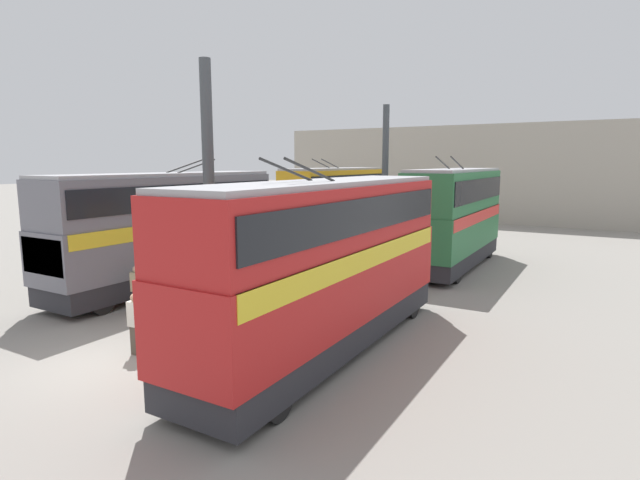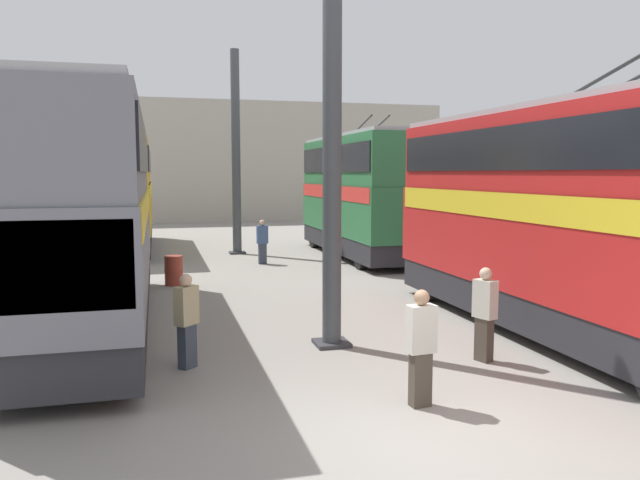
% 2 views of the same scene
% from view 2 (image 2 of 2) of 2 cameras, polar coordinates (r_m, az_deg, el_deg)
% --- Properties ---
extents(ground_plane, '(240.00, 240.00, 0.00)m').
position_cam_2_polar(ground_plane, '(8.76, 9.80, -17.40)').
color(ground_plane, gray).
extents(depot_back_wall, '(0.50, 36.00, 8.70)m').
position_cam_2_polar(depot_back_wall, '(45.24, -10.56, 7.10)').
color(depot_back_wall, '#A8A093').
rests_on(depot_back_wall, ground_plane).
extents(support_column_near, '(0.68, 0.68, 8.71)m').
position_cam_2_polar(support_column_near, '(12.42, 1.11, 9.57)').
color(support_column_near, '#42474C').
rests_on(support_column_near, ground_plane).
extents(support_column_far, '(0.68, 0.68, 8.71)m').
position_cam_2_polar(support_column_far, '(27.24, -7.69, 7.63)').
color(support_column_far, '#42474C').
rests_on(support_column_far, ground_plane).
extents(bus_left_near, '(11.22, 2.54, 5.51)m').
position_cam_2_polar(bus_left_near, '(14.05, 21.17, 2.84)').
color(bus_left_near, black).
rests_on(bus_left_near, ground_plane).
extents(bus_left_far, '(9.95, 2.54, 5.68)m').
position_cam_2_polar(bus_left_far, '(26.08, 3.65, 4.74)').
color(bus_left_far, black).
rests_on(bus_left_far, ground_plane).
extents(bus_right_near, '(11.48, 2.54, 5.56)m').
position_cam_2_polar(bus_right_near, '(14.72, -20.47, 3.11)').
color(bus_right_near, black).
rests_on(bus_right_near, ground_plane).
extents(bus_right_far, '(10.88, 2.54, 5.63)m').
position_cam_2_polar(bus_right_far, '(29.85, -17.63, 4.61)').
color(bus_right_far, black).
rests_on(bus_right_far, ground_plane).
extents(person_aisle_midway, '(0.25, 0.43, 1.71)m').
position_cam_2_polar(person_aisle_midway, '(24.09, -5.29, -0.06)').
color(person_aisle_midway, '#384251').
rests_on(person_aisle_midway, ground_plane).
extents(person_aisle_foreground, '(0.28, 0.44, 1.78)m').
position_cam_2_polar(person_aisle_foreground, '(9.52, 9.21, -9.42)').
color(person_aisle_foreground, '#473D33').
rests_on(person_aisle_foreground, ground_plane).
extents(person_by_right_row, '(0.47, 0.47, 1.71)m').
position_cam_2_polar(person_by_right_row, '(11.45, -12.10, -7.03)').
color(person_by_right_row, '#384251').
rests_on(person_by_right_row, ground_plane).
extents(person_by_left_row, '(0.48, 0.37, 1.76)m').
position_cam_2_polar(person_by_left_row, '(11.99, 14.83, -6.35)').
color(person_by_left_row, '#473D33').
rests_on(person_by_left_row, ground_plane).
extents(oil_drum, '(0.59, 0.59, 0.92)m').
position_cam_2_polar(oil_drum, '(20.04, -13.22, -2.73)').
color(oil_drum, '#933828').
rests_on(oil_drum, ground_plane).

